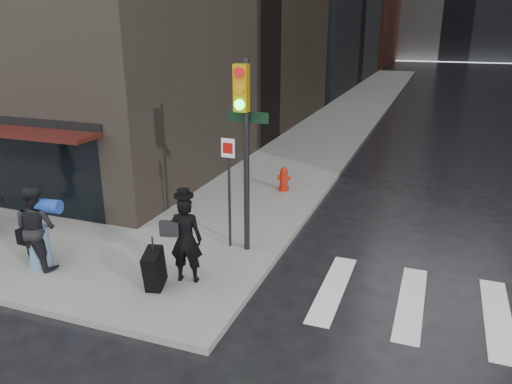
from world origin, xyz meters
TOP-DOWN VIEW (x-y plane):
  - ground at (0.00, 0.00)m, footprint 140.00×140.00m
  - sidewalk_left at (0.00, 27.00)m, footprint 4.00×50.00m
  - man_overcoat at (0.47, -0.11)m, footprint 1.07×1.25m
  - man_jeans at (-2.82, -0.58)m, footprint 1.35×0.78m
  - traffic_light at (1.14, 1.80)m, footprint 1.13×0.51m
  - fire_hydrant at (0.68, 6.48)m, footprint 0.45×0.34m

SIDE VIEW (x-z plane):
  - ground at x=0.00m, z-range 0.00..0.00m
  - sidewalk_left at x=0.00m, z-range 0.00..0.15m
  - fire_hydrant at x=0.68m, z-range 0.11..0.89m
  - man_overcoat at x=0.47m, z-range -0.02..2.06m
  - man_jeans at x=-2.82m, z-range 0.15..2.06m
  - traffic_light at x=1.14m, z-range 0.80..5.31m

